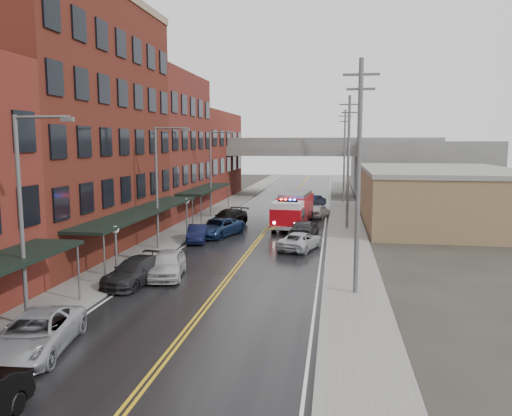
{
  "coord_description": "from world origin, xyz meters",
  "views": [
    {
      "loc": [
        6.02,
        -10.63,
        7.91
      ],
      "look_at": [
        0.24,
        25.93,
        3.0
      ],
      "focal_mm": 35.0,
      "sensor_mm": 36.0,
      "label": 1
    }
  ],
  "objects": [
    {
      "name": "road",
      "position": [
        0.0,
        30.0,
        0.01
      ],
      "size": [
        11.0,
        160.0,
        0.02
      ],
      "primitive_type": "cube",
      "color": "black",
      "rests_on": "ground"
    },
    {
      "name": "sidewalk_left",
      "position": [
        -7.3,
        30.0,
        0.07
      ],
      "size": [
        3.0,
        160.0,
        0.15
      ],
      "primitive_type": "cube",
      "color": "slate",
      "rests_on": "ground"
    },
    {
      "name": "sidewalk_right",
      "position": [
        7.3,
        30.0,
        0.07
      ],
      "size": [
        3.0,
        160.0,
        0.15
      ],
      "primitive_type": "cube",
      "color": "slate",
      "rests_on": "ground"
    },
    {
      "name": "curb_left",
      "position": [
        -5.65,
        30.0,
        0.07
      ],
      "size": [
        0.3,
        160.0,
        0.15
      ],
      "primitive_type": "cube",
      "color": "gray",
      "rests_on": "ground"
    },
    {
      "name": "curb_right",
      "position": [
        5.65,
        30.0,
        0.07
      ],
      "size": [
        0.3,
        160.0,
        0.15
      ],
      "primitive_type": "cube",
      "color": "gray",
      "rests_on": "ground"
    },
    {
      "name": "brick_building_b",
      "position": [
        -13.3,
        23.0,
        9.0
      ],
      "size": [
        9.0,
        20.0,
        18.0
      ],
      "primitive_type": "cube",
      "color": "#561E16",
      "rests_on": "ground"
    },
    {
      "name": "brick_building_c",
      "position": [
        -13.3,
        40.5,
        7.5
      ],
      "size": [
        9.0,
        15.0,
        15.0
      ],
      "primitive_type": "cube",
      "color": "maroon",
      "rests_on": "ground"
    },
    {
      "name": "brick_building_far",
      "position": [
        -13.3,
        58.0,
        6.0
      ],
      "size": [
        9.0,
        20.0,
        12.0
      ],
      "primitive_type": "cube",
      "color": "maroon",
      "rests_on": "ground"
    },
    {
      "name": "tan_building",
      "position": [
        16.0,
        40.0,
        2.5
      ],
      "size": [
        14.0,
        22.0,
        5.0
      ],
      "primitive_type": "cube",
      "color": "#8B6B4A",
      "rests_on": "ground"
    },
    {
      "name": "right_far_block",
      "position": [
        18.0,
        70.0,
        4.0
      ],
      "size": [
        18.0,
        30.0,
        8.0
      ],
      "primitive_type": "cube",
      "color": "slate",
      "rests_on": "ground"
    },
    {
      "name": "awning_1",
      "position": [
        -7.49,
        23.0,
        2.99
      ],
      "size": [
        2.6,
        18.0,
        3.09
      ],
      "color": "black",
      "rests_on": "ground"
    },
    {
      "name": "awning_2",
      "position": [
        -7.49,
        40.5,
        2.99
      ],
      "size": [
        2.6,
        13.0,
        3.09
      ],
      "color": "black",
      "rests_on": "ground"
    },
    {
      "name": "globe_lamp_1",
      "position": [
        -6.4,
        16.0,
        2.31
      ],
      "size": [
        0.44,
        0.44,
        3.12
      ],
      "color": "#59595B",
      "rests_on": "ground"
    },
    {
      "name": "globe_lamp_2",
      "position": [
        -6.4,
        30.0,
        2.31
      ],
      "size": [
        0.44,
        0.44,
        3.12
      ],
      "color": "#59595B",
      "rests_on": "ground"
    },
    {
      "name": "street_lamp_0",
      "position": [
        -6.55,
        8.0,
        5.19
      ],
      "size": [
        2.64,
        0.22,
        9.0
      ],
      "color": "#59595B",
      "rests_on": "ground"
    },
    {
      "name": "street_lamp_1",
      "position": [
        -6.55,
        24.0,
        5.19
      ],
      "size": [
        2.64,
        0.22,
        9.0
      ],
      "color": "#59595B",
      "rests_on": "ground"
    },
    {
      "name": "street_lamp_2",
      "position": [
        -6.55,
        40.0,
        5.19
      ],
      "size": [
        2.64,
        0.22,
        9.0
      ],
      "color": "#59595B",
      "rests_on": "ground"
    },
    {
      "name": "utility_pole_0",
      "position": [
        7.2,
        15.0,
        6.31
      ],
      "size": [
        1.8,
        0.24,
        12.0
      ],
      "color": "#59595B",
      "rests_on": "ground"
    },
    {
      "name": "utility_pole_1",
      "position": [
        7.2,
        35.0,
        6.31
      ],
      "size": [
        1.8,
        0.24,
        12.0
      ],
      "color": "#59595B",
      "rests_on": "ground"
    },
    {
      "name": "utility_pole_2",
      "position": [
        7.2,
        55.0,
        6.31
      ],
      "size": [
        1.8,
        0.24,
        12.0
      ],
      "color": "#59595B",
      "rests_on": "ground"
    },
    {
      "name": "overpass",
      "position": [
        0.0,
        62.0,
        5.99
      ],
      "size": [
        40.0,
        10.0,
        7.5
      ],
      "color": "slate",
      "rests_on": "ground"
    },
    {
      "name": "fire_truck",
      "position": [
        2.23,
        35.51,
        1.7
      ],
      "size": [
        4.02,
        8.79,
        3.14
      ],
      "rotation": [
        0.0,
        0.0,
        -0.08
      ],
      "color": "#B20811",
      "rests_on": "ground"
    },
    {
      "name": "parked_car_left_2",
      "position": [
        -5.0,
        5.8,
        0.74
      ],
      "size": [
        3.33,
        5.65,
        1.47
      ],
      "primitive_type": "imported",
      "rotation": [
        0.0,
        0.0,
        0.17
      ],
      "color": "#A0A2A7",
      "rests_on": "ground"
    },
    {
      "name": "parked_car_left_3",
      "position": [
        -4.9,
        15.19,
        0.73
      ],
      "size": [
        2.83,
        5.28,
        1.45
      ],
      "primitive_type": "imported",
      "rotation": [
        0.0,
        0.0,
        -0.16
      ],
      "color": "black",
      "rests_on": "ground"
    },
    {
      "name": "parked_car_left_4",
      "position": [
        -3.6,
        16.8,
        0.8
      ],
      "size": [
        2.72,
        4.94,
        1.59
      ],
      "primitive_type": "imported",
      "rotation": [
        0.0,
        0.0,
        0.19
      ],
      "color": "#B7B7B7",
      "rests_on": "ground"
    },
    {
      "name": "parked_car_left_5",
      "position": [
        -4.72,
        27.2,
        0.67
      ],
      "size": [
        2.18,
        4.25,
        1.34
      ],
      "primitive_type": "imported",
      "rotation": [
        0.0,
        0.0,
        0.2
      ],
      "color": "black",
      "rests_on": "ground"
    },
    {
      "name": "parked_car_left_6",
      "position": [
        -3.6,
        29.77,
        0.75
      ],
      "size": [
        4.15,
        5.95,
        1.51
      ],
      "primitive_type": "imported",
      "rotation": [
        0.0,
        0.0,
        -0.33
      ],
      "color": "#132549",
      "rests_on": "ground"
    },
    {
      "name": "parked_car_left_7",
      "position": [
        -3.83,
        34.8,
        0.79
      ],
      "size": [
        3.53,
        5.84,
        1.58
      ],
      "primitive_type": "imported",
      "rotation": [
        0.0,
        0.0,
        -0.26
      ],
      "color": "black",
      "rests_on": "ground"
    },
    {
      "name": "parked_car_right_0",
      "position": [
        3.6,
        25.63,
        0.66
      ],
      "size": [
        3.49,
        5.2,
        1.32
      ],
      "primitive_type": "imported",
      "rotation": [
        0.0,
        0.0,
        2.85
      ],
      "color": "#B2B6BB",
      "rests_on": "ground"
    },
    {
      "name": "parked_car_right_1",
      "position": [
        3.6,
        29.8,
        0.76
      ],
      "size": [
        2.47,
        5.39,
        1.53
      ],
      "primitive_type": "imported",
      "rotation": [
        0.0,
        0.0,
        3.08
      ],
      "color": "black",
      "rests_on": "ground"
    },
    {
      "name": "parked_car_right_2",
      "position": [
        4.42,
        41.8,
        0.69
      ],
      "size": [
        2.7,
        4.36,
        1.39
      ],
      "primitive_type": "imported",
      "rotation": [
        0.0,
        0.0,
        2.86
      ],
      "color": "silver",
      "rests_on": "ground"
    },
    {
      "name": "parked_car_right_3",
      "position": [
        3.6,
        49.76,
        0.79
      ],
      "size": [
        2.94,
        5.05,
        1.57
      ],
      "primitive_type": "imported",
      "rotation": [
        0.0,
        0.0,
        2.86
      ],
      "color": "black",
      "rests_on": "ground"
    }
  ]
}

